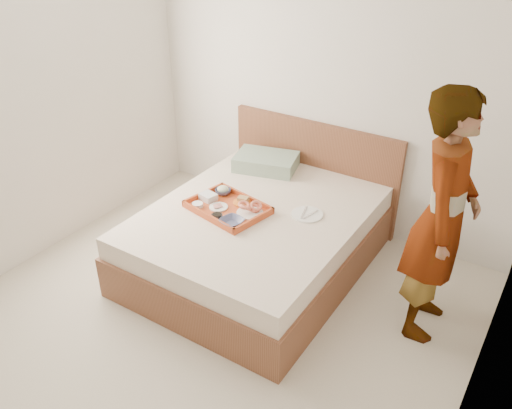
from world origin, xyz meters
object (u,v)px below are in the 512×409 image
object	(u,v)px
bed	(257,238)
person	(442,218)
tray	(228,207)
dinner_plate	(307,214)

from	to	relation	value
bed	person	bearing A→B (deg)	2.80
tray	person	size ratio (longest dim) A/B	0.34
dinner_plate	person	distance (m)	1.07
dinner_plate	tray	bearing A→B (deg)	-154.05
tray	person	bearing A→B (deg)	18.36
tray	person	distance (m)	1.62
dinner_plate	bed	bearing A→B (deg)	-157.38
bed	person	xyz separation A→B (m)	(1.38, 0.07, 0.62)
bed	dinner_plate	world-z (taller)	dinner_plate
bed	tray	world-z (taller)	tray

